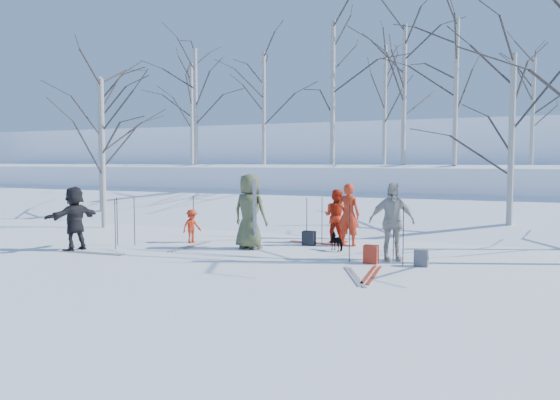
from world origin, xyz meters
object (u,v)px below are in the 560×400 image
at_px(skier_redor_behind, 336,216).
at_px(skier_grey_west, 75,218).
at_px(skier_olive_center, 250,211).
at_px(skier_red_north, 349,215).
at_px(skier_red_seated, 192,226).
at_px(skier_cream_east, 392,221).
at_px(backpack_dark, 309,238).
at_px(dog, 338,242).
at_px(backpack_red, 371,254).
at_px(backpack_grey, 421,258).

xyz_separation_m(skier_redor_behind, skier_grey_west, (-5.87, -4.09, 0.08)).
height_order(skier_olive_center, skier_red_north, skier_olive_center).
xyz_separation_m(skier_red_seated, skier_cream_east, (5.88, -0.47, 0.44)).
distance_m(skier_grey_west, backpack_dark, 6.31).
relative_size(dog, backpack_red, 1.37).
bearing_deg(skier_red_north, backpack_grey, 140.07).
relative_size(skier_redor_behind, skier_cream_east, 0.83).
bearing_deg(skier_red_seated, backpack_grey, -78.91).
height_order(skier_red_north, skier_cream_east, skier_cream_east).
bearing_deg(skier_cream_east, skier_grey_west, 167.08).
distance_m(skier_red_seated, skier_grey_west, 3.18).
bearing_deg(skier_red_seated, skier_cream_east, -75.27).
distance_m(skier_red_north, backpack_red, 2.75).
bearing_deg(skier_red_seated, backpack_red, -81.54).
xyz_separation_m(skier_grey_west, dog, (6.36, 2.73, -0.60)).
bearing_deg(dog, skier_red_north, -143.83).
bearing_deg(backpack_red, skier_red_seated, 169.18).
height_order(skier_grey_west, dog, skier_grey_west).
xyz_separation_m(skier_olive_center, backpack_red, (3.51, -0.76, -0.80)).
xyz_separation_m(dog, backpack_grey, (2.37, -1.31, -0.05)).
xyz_separation_m(skier_redor_behind, skier_cream_east, (2.09, -2.18, 0.16)).
height_order(skier_redor_behind, backpack_red, skier_redor_behind).
bearing_deg(skier_redor_behind, skier_red_north, 150.52).
distance_m(skier_redor_behind, skier_red_seated, 4.17).
xyz_separation_m(skier_olive_center, backpack_grey, (4.63, -0.66, -0.82)).
bearing_deg(skier_grey_west, skier_red_seated, 146.61).
xyz_separation_m(backpack_red, backpack_grey, (1.12, 0.10, -0.02)).
xyz_separation_m(skier_redor_behind, dog, (0.49, -1.36, -0.53)).
distance_m(skier_red_north, skier_redor_behind, 0.65).
bearing_deg(skier_olive_center, skier_cream_east, -176.60).
distance_m(skier_olive_center, dog, 2.47).
distance_m(skier_redor_behind, skier_cream_east, 3.02).
bearing_deg(backpack_dark, backpack_red, -40.92).
relative_size(dog, backpack_grey, 1.51).
xyz_separation_m(skier_red_seated, backpack_grey, (6.65, -0.96, -0.29)).
xyz_separation_m(skier_cream_east, skier_grey_west, (-7.95, -1.91, -0.08)).
distance_m(skier_redor_behind, backpack_grey, 3.96).
bearing_deg(dog, backpack_red, 77.93).
relative_size(skier_red_seated, backpack_dark, 2.41).
xyz_separation_m(skier_red_north, skier_redor_behind, (-0.49, 0.41, -0.10)).
height_order(skier_red_north, skier_red_seated, skier_red_north).
bearing_deg(skier_olive_center, backpack_grey, 177.83).
xyz_separation_m(skier_red_seated, backpack_dark, (3.26, 0.91, -0.28)).
distance_m(skier_grey_west, backpack_red, 7.75).
bearing_deg(skier_redor_behind, skier_olive_center, 58.66).
bearing_deg(skier_grey_west, skier_red_north, 127.77).
relative_size(skier_red_north, skier_cream_east, 0.94).
height_order(backpack_grey, backpack_dark, backpack_dark).
xyz_separation_m(skier_olive_center, skier_grey_west, (-4.10, -2.09, -0.16)).
distance_m(dog, backpack_red, 1.89).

